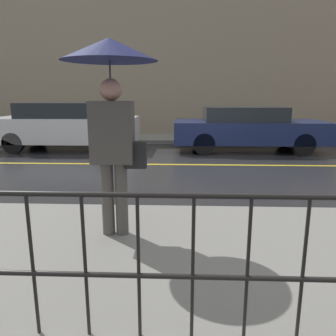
% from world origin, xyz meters
% --- Properties ---
extents(ground_plane, '(80.00, 80.00, 0.00)m').
position_xyz_m(ground_plane, '(0.00, 0.00, 0.00)').
color(ground_plane, '#262628').
extents(sidewalk_near, '(28.00, 2.96, 0.13)m').
position_xyz_m(sidewalk_near, '(0.00, -5.05, 0.07)').
color(sidewalk_near, gray).
rests_on(sidewalk_near, ground_plane).
extents(sidewalk_far, '(28.00, 2.16, 0.13)m').
position_xyz_m(sidewalk_far, '(0.00, 4.65, 0.07)').
color(sidewalk_far, gray).
rests_on(sidewalk_far, ground_plane).
extents(lane_marking, '(25.20, 0.12, 0.01)m').
position_xyz_m(lane_marking, '(0.00, 0.00, 0.00)').
color(lane_marking, gold).
rests_on(lane_marking, ground_plane).
extents(building_storefront, '(28.00, 0.30, 6.09)m').
position_xyz_m(building_storefront, '(0.00, 5.88, 3.04)').
color(building_storefront, gray).
rests_on(building_storefront, ground_plane).
extents(railing_foreground, '(12.00, 0.04, 1.03)m').
position_xyz_m(railing_foreground, '(0.00, -6.28, 0.78)').
color(railing_foreground, black).
rests_on(railing_foreground, sidewalk_near).
extents(pedestrian, '(1.04, 1.04, 2.20)m').
position_xyz_m(pedestrian, '(-1.02, -4.60, 1.83)').
color(pedestrian, '#4C4742').
rests_on(pedestrian, sidewalk_near).
extents(car_white, '(4.51, 1.89, 1.51)m').
position_xyz_m(car_white, '(-4.00, 2.28, 0.78)').
color(car_white, silver).
rests_on(car_white, ground_plane).
extents(car_navy, '(4.71, 1.86, 1.39)m').
position_xyz_m(car_navy, '(1.83, 2.28, 0.73)').
color(car_navy, '#19234C').
rests_on(car_navy, ground_plane).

